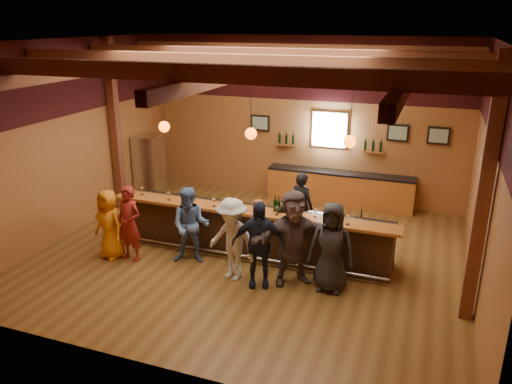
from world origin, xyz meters
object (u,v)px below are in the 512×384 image
bar_counter (254,230)px  customer_orange (109,224)px  customer_white (232,239)px  bottle_a (275,205)px  customer_redvest (129,224)px  back_bar_cabinet (339,189)px  bartender (301,206)px  customer_brown (293,238)px  customer_denim (191,226)px  ice_bucket (258,205)px  stainless_fridge (149,166)px  customer_navy (258,244)px  customer_dark (331,247)px

bar_counter → customer_orange: 3.11m
customer_white → bottle_a: bearing=81.1°
bar_counter → customer_redvest: size_ratio=3.82×
back_bar_cabinet → bartender: bartender is taller
customer_brown → bar_counter: bearing=105.7°
customer_denim → customer_brown: customer_brown is taller
ice_bucket → bottle_a: 0.36m
customer_redvest → bartender: (3.13, 2.29, -0.01)m
customer_redvest → customer_denim: 1.31m
stainless_fridge → customer_denim: 4.53m
customer_denim → ice_bucket: (1.26, 0.63, 0.39)m
customer_orange → customer_white: customer_white is taller
customer_denim → bartender: customer_denim is taller
customer_navy → bottle_a: bearing=73.2°
back_bar_cabinet → bartender: bearing=-99.1°
bar_counter → back_bar_cabinet: (1.18, 3.57, -0.05)m
back_bar_cabinet → customer_orange: bearing=-129.4°
stainless_fridge → bar_counter: bearing=-30.8°
bar_counter → customer_dark: customer_dark is taller
customer_navy → ice_bucket: 1.19m
customer_denim → customer_dark: bearing=-17.1°
customer_orange → customer_brown: size_ratio=0.80×
bottle_a → customer_brown: bearing=-52.0°
customer_orange → customer_brown: customer_brown is taller
customer_denim → customer_navy: (1.65, -0.43, 0.04)m
bar_counter → customer_redvest: bearing=-151.9°
customer_brown → customer_dark: (0.75, -0.02, -0.07)m
bartender → ice_bucket: bartender is taller
customer_brown → customer_dark: 0.75m
bartender → bottle_a: size_ratio=4.78×
back_bar_cabinet → customer_navy: customer_navy is taller
back_bar_cabinet → bottle_a: size_ratio=11.81×
customer_redvest → customer_dark: (4.26, 0.22, 0.05)m
customer_redvest → bottle_a: (2.88, 1.04, 0.42)m
customer_redvest → customer_white: bearing=7.3°
customer_white → customer_dark: (1.91, 0.24, 0.03)m
customer_denim → customer_white: (1.08, -0.36, 0.02)m
stainless_fridge → customer_orange: 3.97m
customer_orange → bartender: (3.60, 2.34, 0.05)m
bar_counter → customer_orange: bearing=-155.2°
customer_dark → customer_denim: bearing=176.0°
customer_brown → bottle_a: customer_brown is taller
bartender → customer_orange: bearing=52.1°
customer_redvest → customer_dark: 4.26m
back_bar_cabinet → customer_dark: size_ratio=2.28×
customer_white → ice_bucket: bearing=97.4°
customer_redvest → ice_bucket: customer_redvest is taller
customer_orange → customer_denim: 1.78m
customer_white → back_bar_cabinet: bearing=94.0°
bottle_a → customer_dark: bearing=-30.9°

